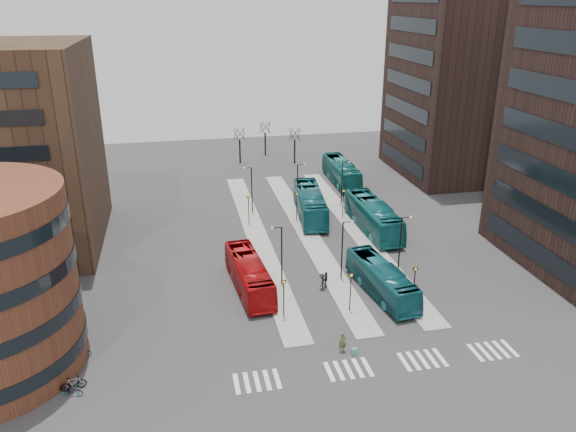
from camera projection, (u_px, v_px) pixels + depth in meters
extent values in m
plane|color=#2E2E30|center=(379.00, 402.00, 38.97)|extent=(160.00, 160.00, 0.00)
cube|color=gray|center=(257.00, 237.00, 65.54)|extent=(2.50, 45.00, 0.15)
cube|color=gray|center=(307.00, 233.00, 66.67)|extent=(2.50, 45.00, 0.15)
cube|color=gray|center=(355.00, 229.00, 67.80)|extent=(2.50, 45.00, 0.15)
cube|color=navy|center=(354.00, 351.00, 44.07)|extent=(0.49, 0.41, 0.57)
imported|color=#AF0D0F|center=(249.00, 274.00, 53.57)|extent=(3.59, 11.45, 3.14)
imported|color=#12535E|center=(382.00, 279.00, 52.68)|extent=(3.86, 11.05, 3.01)
imported|color=#145D66|center=(310.00, 203.00, 71.16)|extent=(4.49, 13.16, 3.59)
imported|color=#146266|center=(373.00, 216.00, 66.95)|extent=(3.23, 13.08, 3.63)
imported|color=#136260|center=(341.00, 172.00, 84.22)|extent=(3.10, 12.44, 3.45)
imported|color=#4E4F2F|center=(343.00, 342.00, 44.22)|extent=(0.68, 0.48, 1.75)
imported|color=black|center=(255.00, 289.00, 52.19)|extent=(0.92, 0.72, 1.86)
imported|color=black|center=(326.00, 279.00, 54.24)|extent=(0.67, 0.99, 1.56)
imported|color=black|center=(322.00, 281.00, 53.75)|extent=(1.01, 1.22, 1.64)
imported|color=gray|center=(72.00, 391.00, 39.49)|extent=(1.61, 0.90, 0.80)
imported|color=gray|center=(73.00, 383.00, 40.04)|extent=(1.88, 0.90, 1.09)
imported|color=gray|center=(81.00, 353.00, 43.72)|extent=(1.59, 0.60, 0.82)
cube|color=silver|center=(237.00, 384.00, 40.83)|extent=(0.35, 2.40, 0.01)
cube|color=silver|center=(247.00, 382.00, 40.97)|extent=(0.35, 2.40, 0.01)
cube|color=silver|center=(257.00, 381.00, 41.11)|extent=(0.35, 2.40, 0.01)
cube|color=silver|center=(267.00, 380.00, 41.25)|extent=(0.35, 2.40, 0.01)
cube|color=silver|center=(277.00, 378.00, 41.39)|extent=(0.35, 2.40, 0.01)
cube|color=silver|center=(329.00, 372.00, 42.14)|extent=(0.35, 2.40, 0.01)
cube|color=silver|center=(339.00, 370.00, 42.28)|extent=(0.35, 2.40, 0.01)
cube|color=silver|center=(348.00, 369.00, 42.43)|extent=(0.35, 2.40, 0.01)
cube|color=silver|center=(358.00, 368.00, 42.57)|extent=(0.35, 2.40, 0.01)
cube|color=silver|center=(367.00, 367.00, 42.71)|extent=(0.35, 2.40, 0.01)
cube|color=silver|center=(404.00, 362.00, 43.27)|extent=(0.35, 2.40, 0.01)
cube|color=silver|center=(413.00, 361.00, 43.41)|extent=(0.35, 2.40, 0.01)
cube|color=silver|center=(422.00, 360.00, 43.55)|extent=(0.35, 2.40, 0.01)
cube|color=silver|center=(431.00, 358.00, 43.69)|extent=(0.35, 2.40, 0.01)
cube|color=silver|center=(440.00, 357.00, 43.83)|extent=(0.35, 2.40, 0.01)
cube|color=silver|center=(475.00, 353.00, 44.40)|extent=(0.35, 2.40, 0.01)
cube|color=silver|center=(484.00, 351.00, 44.54)|extent=(0.35, 2.40, 0.01)
cube|color=silver|center=(493.00, 350.00, 44.68)|extent=(0.35, 2.40, 0.01)
cube|color=silver|center=(501.00, 349.00, 44.82)|extent=(0.35, 2.40, 0.01)
cube|color=silver|center=(510.00, 348.00, 44.96)|extent=(0.35, 2.40, 0.01)
cube|color=black|center=(531.00, 249.00, 56.77)|extent=(0.12, 16.00, 2.00)
cube|color=black|center=(537.00, 212.00, 55.30)|extent=(0.12, 16.00, 2.00)
cube|color=black|center=(544.00, 173.00, 53.84)|extent=(0.12, 16.00, 2.00)
cube|color=black|center=(551.00, 132.00, 52.38)|extent=(0.12, 16.00, 2.00)
cube|color=black|center=(559.00, 88.00, 50.92)|extent=(0.12, 16.00, 2.00)
cube|color=black|center=(567.00, 43.00, 49.46)|extent=(0.12, 16.00, 2.00)
cube|color=black|center=(470.00, 76.00, 85.09)|extent=(20.00, 20.00, 30.00)
cube|color=black|center=(401.00, 159.00, 87.76)|extent=(0.12, 16.00, 2.00)
cube|color=black|center=(403.00, 134.00, 86.30)|extent=(0.12, 16.00, 2.00)
cube|color=black|center=(405.00, 108.00, 84.84)|extent=(0.12, 16.00, 2.00)
cube|color=black|center=(407.00, 81.00, 83.38)|extent=(0.12, 16.00, 2.00)
cube|color=black|center=(409.00, 54.00, 81.92)|extent=(0.12, 16.00, 2.00)
cube|color=black|center=(412.00, 25.00, 80.46)|extent=(0.12, 16.00, 2.00)
cylinder|color=black|center=(284.00, 300.00, 48.39)|extent=(0.10, 0.10, 3.50)
cube|color=black|center=(284.00, 282.00, 47.75)|extent=(0.45, 0.10, 0.30)
cube|color=yellow|center=(284.00, 282.00, 47.69)|extent=(0.20, 0.02, 0.20)
cylinder|color=black|center=(249.00, 211.00, 68.45)|extent=(0.10, 0.10, 3.50)
cube|color=black|center=(248.00, 197.00, 67.81)|extent=(0.45, 0.10, 0.30)
cube|color=yellow|center=(248.00, 197.00, 67.75)|extent=(0.20, 0.02, 0.20)
cylinder|color=black|center=(350.00, 293.00, 49.52)|extent=(0.10, 0.10, 3.50)
cube|color=black|center=(351.00, 275.00, 48.88)|extent=(0.45, 0.10, 0.30)
cube|color=yellow|center=(351.00, 275.00, 48.82)|extent=(0.20, 0.02, 0.20)
cylinder|color=black|center=(297.00, 207.00, 69.57)|extent=(0.10, 0.10, 3.50)
cube|color=black|center=(297.00, 194.00, 68.93)|extent=(0.45, 0.10, 0.30)
cube|color=yellow|center=(297.00, 194.00, 68.88)|extent=(0.20, 0.02, 0.20)
cylinder|color=black|center=(414.00, 286.00, 50.64)|extent=(0.10, 0.10, 3.50)
cube|color=black|center=(416.00, 269.00, 50.00)|extent=(0.45, 0.10, 0.30)
cube|color=yellow|center=(416.00, 269.00, 49.95)|extent=(0.20, 0.02, 0.20)
cylinder|color=black|center=(343.00, 204.00, 70.70)|extent=(0.10, 0.10, 3.50)
cube|color=black|center=(344.00, 191.00, 70.06)|extent=(0.45, 0.10, 0.30)
cube|color=yellow|center=(344.00, 191.00, 70.01)|extent=(0.20, 0.02, 0.20)
cylinder|color=black|center=(282.00, 256.00, 53.59)|extent=(0.14, 0.14, 6.00)
cylinder|color=black|center=(277.00, 228.00, 52.41)|extent=(0.90, 0.08, 0.08)
sphere|color=silver|center=(272.00, 228.00, 52.32)|extent=(0.24, 0.24, 0.24)
cylinder|color=black|center=(252.00, 190.00, 71.82)|extent=(0.14, 0.14, 6.00)
cylinder|color=black|center=(248.00, 168.00, 70.64)|extent=(0.90, 0.08, 0.08)
sphere|color=silver|center=(244.00, 168.00, 70.56)|extent=(0.24, 0.24, 0.24)
cylinder|color=black|center=(342.00, 251.00, 54.72)|extent=(0.14, 0.14, 6.00)
cylinder|color=black|center=(348.00, 222.00, 53.71)|extent=(0.90, 0.08, 0.08)
sphere|color=silver|center=(352.00, 222.00, 53.79)|extent=(0.24, 0.24, 0.24)
cylinder|color=black|center=(298.00, 187.00, 72.95)|extent=(0.14, 0.14, 6.00)
cylinder|color=black|center=(301.00, 165.00, 71.94)|extent=(0.90, 0.08, 0.08)
sphere|color=silver|center=(305.00, 165.00, 72.02)|extent=(0.24, 0.24, 0.24)
cylinder|color=black|center=(400.00, 246.00, 55.84)|extent=(0.14, 0.14, 6.00)
cylinder|color=black|center=(406.00, 217.00, 54.83)|extent=(0.90, 0.08, 0.08)
sphere|color=silver|center=(411.00, 217.00, 54.92)|extent=(0.24, 0.24, 0.24)
cylinder|color=black|center=(342.00, 184.00, 74.08)|extent=(0.14, 0.14, 6.00)
cylinder|color=black|center=(346.00, 162.00, 73.07)|extent=(0.90, 0.08, 0.08)
sphere|color=silver|center=(349.00, 162.00, 73.15)|extent=(0.24, 0.24, 0.24)
cylinder|color=black|center=(240.00, 151.00, 94.39)|extent=(0.30, 0.30, 4.00)
cylinder|color=black|center=(244.00, 134.00, 93.46)|extent=(0.10, 1.56, 1.95)
cylinder|color=black|center=(240.00, 133.00, 93.98)|extent=(1.48, 0.59, 1.97)
cylinder|color=black|center=(236.00, 134.00, 93.60)|extent=(0.90, 1.31, 1.99)
cylinder|color=black|center=(236.00, 135.00, 92.85)|extent=(0.89, 1.31, 1.99)
cylinder|color=black|center=(241.00, 135.00, 92.76)|extent=(1.48, 0.58, 1.97)
cylinder|color=black|center=(265.00, 144.00, 98.97)|extent=(0.30, 0.30, 4.00)
cylinder|color=black|center=(269.00, 128.00, 98.05)|extent=(0.10, 1.56, 1.95)
cylinder|color=black|center=(266.00, 127.00, 98.56)|extent=(1.48, 0.59, 1.97)
cylinder|color=black|center=(261.00, 127.00, 98.18)|extent=(0.90, 1.31, 1.99)
cylinder|color=black|center=(262.00, 128.00, 97.43)|extent=(0.89, 1.31, 1.99)
cylinder|color=black|center=(267.00, 129.00, 97.35)|extent=(1.48, 0.58, 1.97)
cylinder|color=black|center=(295.00, 151.00, 94.26)|extent=(0.30, 0.30, 4.00)
cylinder|color=black|center=(299.00, 134.00, 93.33)|extent=(0.10, 1.56, 1.95)
cylinder|color=black|center=(295.00, 133.00, 93.84)|extent=(1.48, 0.59, 1.97)
cylinder|color=black|center=(291.00, 134.00, 93.47)|extent=(0.90, 1.31, 1.99)
cylinder|color=black|center=(292.00, 135.00, 92.72)|extent=(0.89, 1.31, 1.99)
cylinder|color=black|center=(297.00, 135.00, 92.63)|extent=(1.48, 0.58, 1.97)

